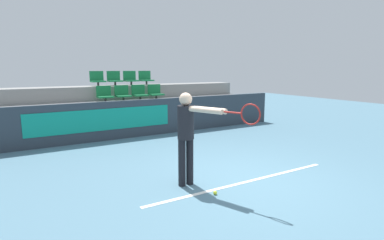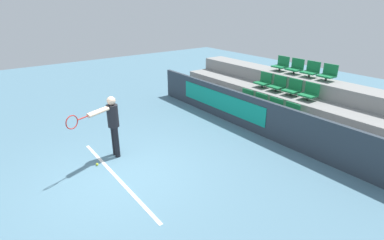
% 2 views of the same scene
% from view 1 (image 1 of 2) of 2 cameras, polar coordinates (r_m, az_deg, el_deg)
% --- Properties ---
extents(ground_plane, '(30.00, 30.00, 0.00)m').
position_cam_1_polar(ground_plane, '(5.72, 9.55, -11.34)').
color(ground_plane, slate).
extents(court_baseline, '(4.04, 0.08, 0.01)m').
position_cam_1_polar(court_baseline, '(5.66, 10.12, -11.55)').
color(court_baseline, white).
rests_on(court_baseline, ground).
extents(barrier_wall, '(9.58, 0.14, 1.12)m').
position_cam_1_polar(barrier_wall, '(9.31, -8.49, 0.49)').
color(barrier_wall, '#2D3842').
rests_on(barrier_wall, ground).
extents(bleacher_tier_front, '(9.18, 0.90, 0.48)m').
position_cam_1_polar(bleacher_tier_front, '(9.87, -9.39, -0.91)').
color(bleacher_tier_front, gray).
rests_on(bleacher_tier_front, ground).
extents(bleacher_tier_middle, '(9.18, 0.90, 0.96)m').
position_cam_1_polar(bleacher_tier_middle, '(10.67, -11.18, 1.14)').
color(bleacher_tier_middle, gray).
rests_on(bleacher_tier_middle, ground).
extents(bleacher_tier_back, '(9.18, 0.90, 1.44)m').
position_cam_1_polar(bleacher_tier_back, '(11.48, -12.72, 2.89)').
color(bleacher_tier_back, gray).
rests_on(bleacher_tier_back, ground).
extents(stadium_chair_0, '(0.49, 0.42, 0.52)m').
position_cam_1_polar(stadium_chair_0, '(9.62, -14.82, 1.45)').
color(stadium_chair_0, '#333333').
rests_on(stadium_chair_0, bleacher_tier_front).
extents(stadium_chair_1, '(0.49, 0.42, 0.52)m').
position_cam_1_polar(stadium_chair_1, '(9.80, -11.38, 1.73)').
color(stadium_chair_1, '#333333').
rests_on(stadium_chair_1, bleacher_tier_front).
extents(stadium_chair_2, '(0.49, 0.42, 0.52)m').
position_cam_1_polar(stadium_chair_2, '(10.01, -8.07, 2.00)').
color(stadium_chair_2, '#333333').
rests_on(stadium_chair_2, bleacher_tier_front).
extents(stadium_chair_3, '(0.49, 0.42, 0.52)m').
position_cam_1_polar(stadium_chair_3, '(10.26, -4.91, 2.25)').
color(stadium_chair_3, '#333333').
rests_on(stadium_chair_3, bleacher_tier_front).
extents(stadium_chair_4, '(0.49, 0.42, 0.52)m').
position_cam_1_polar(stadium_chair_4, '(10.43, -16.30, 4.66)').
color(stadium_chair_4, '#333333').
rests_on(stadium_chair_4, bleacher_tier_middle).
extents(stadium_chair_5, '(0.49, 0.42, 0.52)m').
position_cam_1_polar(stadium_chair_5, '(10.60, -13.08, 4.87)').
color(stadium_chair_5, '#333333').
rests_on(stadium_chair_5, bleacher_tier_middle).
extents(stadium_chair_6, '(0.49, 0.42, 0.52)m').
position_cam_1_polar(stadium_chair_6, '(10.80, -9.97, 5.07)').
color(stadium_chair_6, '#333333').
rests_on(stadium_chair_6, bleacher_tier_middle).
extents(stadium_chair_7, '(0.49, 0.42, 0.52)m').
position_cam_1_polar(stadium_chair_7, '(11.03, -6.99, 5.24)').
color(stadium_chair_7, '#333333').
rests_on(stadium_chair_7, bleacher_tier_middle).
extents(stadium_chair_8, '(0.49, 0.42, 0.52)m').
position_cam_1_polar(stadium_chair_8, '(11.28, -17.56, 7.39)').
color(stadium_chair_8, '#333333').
rests_on(stadium_chair_8, bleacher_tier_back).
extents(stadium_chair_9, '(0.49, 0.42, 0.52)m').
position_cam_1_polar(stadium_chair_9, '(11.43, -14.55, 7.56)').
color(stadium_chair_9, '#333333').
rests_on(stadium_chair_9, bleacher_tier_back).
extents(stadium_chair_10, '(0.49, 0.42, 0.52)m').
position_cam_1_polar(stadium_chair_10, '(11.62, -11.63, 7.70)').
color(stadium_chair_10, '#333333').
rests_on(stadium_chair_10, bleacher_tier_back).
extents(stadium_chair_11, '(0.49, 0.42, 0.52)m').
position_cam_1_polar(stadium_chair_11, '(11.83, -8.80, 7.82)').
color(stadium_chair_11, '#333333').
rests_on(stadium_chair_11, bleacher_tier_back).
extents(tennis_player, '(0.69, 1.41, 1.65)m').
position_cam_1_polar(tennis_player, '(5.13, -0.51, -1.94)').
color(tennis_player, black).
rests_on(tennis_player, ground).
extents(tennis_ball, '(0.07, 0.07, 0.07)m').
position_cam_1_polar(tennis_ball, '(5.07, 4.42, -13.65)').
color(tennis_ball, '#CCDB33').
rests_on(tennis_ball, ground).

